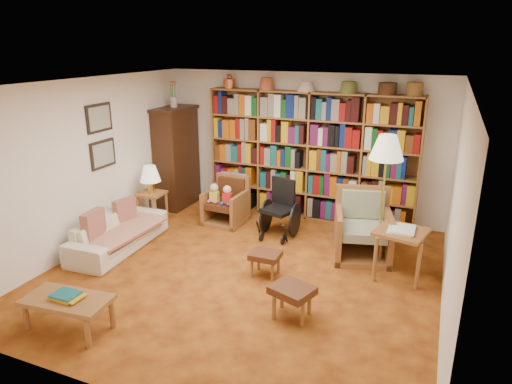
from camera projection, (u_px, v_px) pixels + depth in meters
The scene contains 23 objects.
floor at pixel (244, 272), 6.20m from camera, with size 5.00×5.00×0.00m, color #AD601A.
ceiling at pixel (242, 84), 5.42m from camera, with size 5.00×5.00×0.00m, color white.
wall_back at pixel (301, 145), 8.00m from camera, with size 5.00×5.00×0.00m, color white.
wall_front at pixel (115, 270), 3.62m from camera, with size 5.00×5.00×0.00m, color white.
wall_left at pixel (89, 165), 6.72m from camera, with size 5.00×5.00×0.00m, color white.
wall_right at pixel (455, 210), 4.90m from camera, with size 5.00×5.00×0.00m, color white.
bookshelf at pixel (309, 153), 7.80m from camera, with size 3.60×0.30×2.42m.
curio_cabinet at pixel (177, 156), 8.48m from camera, with size 0.50×0.95×2.40m.
framed_pictures at pixel (101, 136), 6.86m from camera, with size 0.03×0.52×0.97m.
sofa at pixel (118, 233), 6.84m from camera, with size 0.68×1.73×0.51m, color beige.
sofa_throw at pixel (121, 230), 6.81m from camera, with size 0.73×1.36×0.04m, color beige.
cushion_left at pixel (125, 212), 7.13m from camera, with size 0.12×0.38×0.38m, color maroon.
cushion_right at pixel (94, 227), 6.52m from camera, with size 0.13×0.42×0.42m, color maroon.
side_table_lamp at pixel (152, 200), 7.73m from camera, with size 0.43×0.43×0.56m.
table_lamp at pixel (150, 175), 7.59m from camera, with size 0.34×0.34×0.47m.
armchair_leather at pixel (228, 203), 7.85m from camera, with size 0.66×0.71×0.81m.
armchair_sage at pixel (364, 231), 6.60m from camera, with size 0.99×1.00×0.98m.
wheelchair at pixel (280, 210), 7.30m from camera, with size 0.56×0.73×0.91m.
floor_lamp at pixel (387, 153), 6.22m from camera, with size 0.47×0.47×1.78m.
side_table_papers at pixel (400, 237), 5.92m from camera, with size 0.72×0.72×0.69m.
footstool_a at pixel (265, 257), 6.03m from camera, with size 0.39×0.33×0.33m.
footstool_b at pixel (292, 292), 5.10m from camera, with size 0.54×0.50×0.38m.
coffee_table at pixel (67, 302), 4.88m from camera, with size 0.97×0.55×0.43m.
Camera 1 is at (2.28, -5.06, 2.97)m, focal length 32.00 mm.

